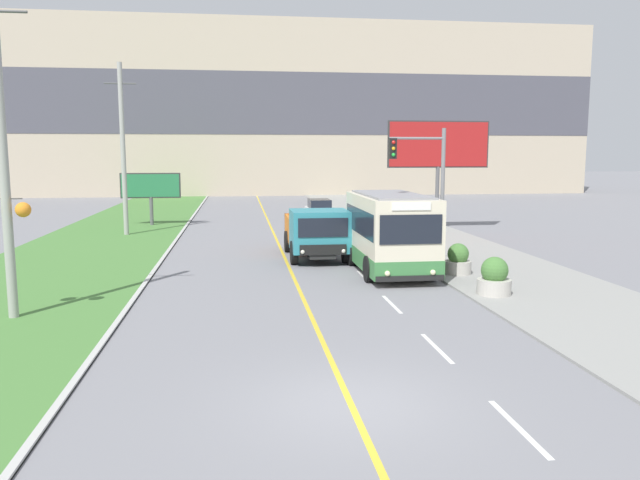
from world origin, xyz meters
TOP-DOWN VIEW (x-y plane):
  - ground_plane at (0.00, 0.00)m, footprint 300.00×300.00m
  - lane_marking_centre at (0.32, 1.45)m, footprint 2.88×140.00m
  - apartment_block_background at (0.00, 64.40)m, footprint 80.00×8.04m
  - city_bus at (3.96, 13.00)m, footprint 2.73×6.12m
  - dump_truck at (1.43, 16.51)m, footprint 2.60×6.13m
  - car_distant at (3.87, 34.48)m, footprint 1.80×4.30m
  - utility_pole_near at (-8.71, 7.57)m, footprint 1.80×0.44m
  - utility_pole_far at (-8.74, 26.69)m, footprint 1.80×0.28m
  - traffic_light_mast at (5.33, 12.70)m, footprint 2.28×0.32m
  - billboard_large at (10.24, 26.37)m, footprint 6.40×0.24m
  - billboard_small at (-7.93, 31.68)m, footprint 3.95×0.24m
  - planter_round_near at (6.44, 8.41)m, footprint 1.14×1.14m
  - planter_round_second at (6.49, 12.08)m, footprint 1.05×1.05m
  - planter_round_third at (6.45, 15.76)m, footprint 1.03×1.03m

SIDE VIEW (x-z plane):
  - ground_plane at x=0.00m, z-range 0.00..0.00m
  - lane_marking_centre at x=0.32m, z-range 0.00..0.01m
  - planter_round_third at x=6.45m, z-range 0.01..1.19m
  - planter_round_second at x=6.49m, z-range 0.00..1.22m
  - planter_round_near at x=6.44m, z-range 0.00..1.28m
  - car_distant at x=3.87m, z-range -0.04..1.41m
  - dump_truck at x=1.43m, z-range 0.03..2.38m
  - city_bus at x=3.96m, z-range 0.02..3.24m
  - billboard_small at x=-7.93m, z-range 0.80..4.33m
  - traffic_light_mast at x=5.33m, z-range 0.80..6.60m
  - utility_pole_near at x=-8.71m, z-range -0.27..9.62m
  - utility_pole_far at x=-8.74m, z-range 0.06..10.08m
  - billboard_large at x=10.24m, z-range 1.79..8.61m
  - apartment_block_background at x=0.00m, z-range 0.00..19.94m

